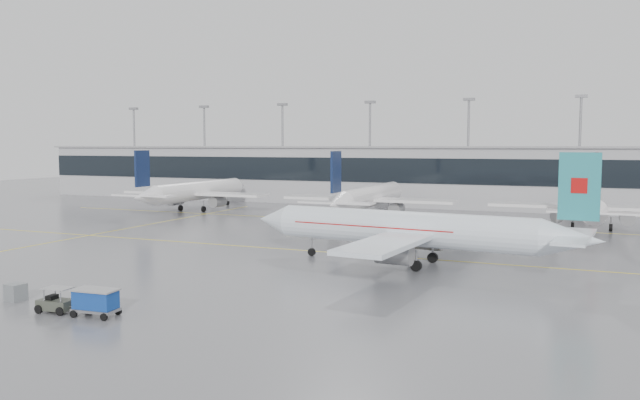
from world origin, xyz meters
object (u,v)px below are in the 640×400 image
at_px(air_canada_jet, 414,230).
at_px(baggage_tug, 56,303).
at_px(gse_unit, 16,292).
at_px(baggage_cart, 96,300).

bearing_deg(air_canada_jet, baggage_tug, 59.99).
relative_size(baggage_tug, gse_unit, 2.84).
relative_size(baggage_tug, baggage_cart, 1.16).
distance_m(air_canada_jet, baggage_cart, 32.70).
bearing_deg(baggage_tug, baggage_cart, -0.00).
xyz_separation_m(baggage_tug, gse_unit, (-5.72, 1.43, 0.03)).
relative_size(baggage_cart, gse_unit, 2.46).
height_order(baggage_cart, gse_unit, baggage_cart).
xyz_separation_m(air_canada_jet, baggage_tug, (-20.41, -28.20, -3.12)).
height_order(air_canada_jet, baggage_tug, air_canada_jet).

